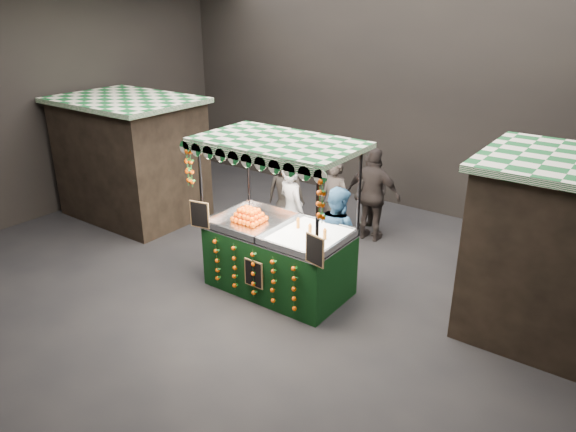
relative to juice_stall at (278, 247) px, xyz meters
The scene contains 11 objects.
ground 0.83m from the juice_stall, 144.73° to the right, with size 12.00×12.00×0.00m, color black.
market_hall 2.60m from the juice_stall, 144.73° to the right, with size 12.10×10.10×5.05m.
neighbour_stall_left 4.72m from the juice_stall, 169.56° to the left, with size 3.00×2.20×2.60m.
juice_stall is the anchor object (origin of this frame).
vendor_grey 1.28m from the juice_stall, 115.33° to the left, with size 0.78×0.66×1.83m.
vendor_blue 1.03m from the juice_stall, 54.23° to the left, with size 0.98×0.86×1.71m.
shopper_0 2.04m from the juice_stall, 95.23° to the left, with size 0.69×0.50×1.75m.
shopper_1 3.00m from the juice_stall, 87.71° to the left, with size 1.03×0.99×1.67m.
shopper_2 2.75m from the juice_stall, 83.80° to the left, with size 1.14×0.55×1.89m.
shopper_3 5.26m from the juice_stall, 51.78° to the left, with size 1.20×1.19×1.66m.
shopper_4 2.65m from the juice_stall, 123.27° to the left, with size 0.89×0.76×1.55m.
Camera 1 is at (4.94, -6.11, 4.57)m, focal length 33.42 mm.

